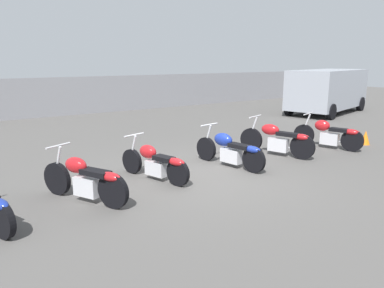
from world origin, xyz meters
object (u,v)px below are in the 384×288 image
motorcycle_slot_2 (155,162)px  motorcycle_slot_3 (230,150)px  motorcycle_slot_5 (329,134)px  traffic_cone_near (365,138)px  motorcycle_slot_1 (85,179)px  motorcycle_slot_4 (278,140)px  parked_van (328,89)px

motorcycle_slot_2 → motorcycle_slot_3: (2.02, -0.12, 0.04)m
motorcycle_slot_3 → motorcycle_slot_5: (3.68, -0.15, -0.00)m
motorcycle_slot_3 → traffic_cone_near: size_ratio=4.91×
motorcycle_slot_3 → motorcycle_slot_2: bearing=167.1°
motorcycle_slot_1 → traffic_cone_near: size_ratio=4.36×
motorcycle_slot_4 → traffic_cone_near: 3.32m
motorcycle_slot_4 → motorcycle_slot_5: bearing=-25.9°
motorcycle_slot_2 → traffic_cone_near: 7.09m
motorcycle_slot_2 → motorcycle_slot_1: bearing=177.6°
motorcycle_slot_3 → motorcycle_slot_4: motorcycle_slot_4 is taller
motorcycle_slot_4 → traffic_cone_near: (3.26, -0.61, -0.22)m
motorcycle_slot_1 → parked_van: parked_van is taller
motorcycle_slot_2 → motorcycle_slot_5: bearing=-18.8°
motorcycle_slot_5 → motorcycle_slot_3: bearing=160.6°
motorcycle_slot_3 → motorcycle_slot_5: 3.68m
motorcycle_slot_3 → parked_van: bearing=14.9°
motorcycle_slot_3 → motorcycle_slot_5: motorcycle_slot_5 is taller
parked_van → traffic_cone_near: size_ratio=12.60×
motorcycle_slot_4 → motorcycle_slot_3: bearing=165.5°
motorcycle_slot_1 → traffic_cone_near: bearing=-27.4°
motorcycle_slot_1 → motorcycle_slot_2: (1.69, 0.41, -0.04)m
motorcycle_slot_2 → parked_van: 12.87m
motorcycle_slot_4 → parked_van: size_ratio=0.39×
motorcycle_slot_1 → motorcycle_slot_2: bearing=-12.3°
motorcycle_slot_1 → motorcycle_slot_4: size_ratio=0.90×
motorcycle_slot_2 → parked_van: parked_van is taller
motorcycle_slot_4 → motorcycle_slot_1: bearing=166.2°
motorcycle_slot_5 → traffic_cone_near: 1.42m
motorcycle_slot_2 → parked_van: size_ratio=0.35×
motorcycle_slot_5 → motorcycle_slot_1: bearing=164.1°
motorcycle_slot_1 → motorcycle_slot_5: 7.39m
motorcycle_slot_2 → motorcycle_slot_4: motorcycle_slot_4 is taller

